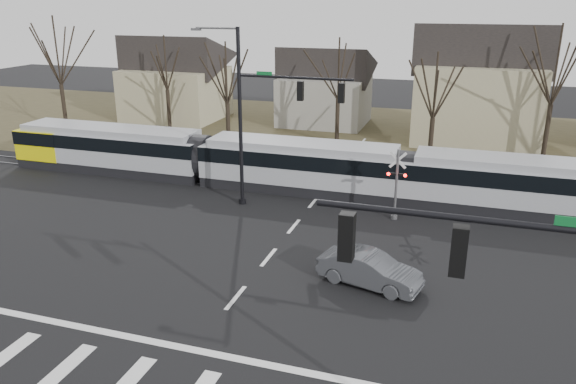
% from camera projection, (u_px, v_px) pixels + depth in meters
% --- Properties ---
extents(ground, '(140.00, 140.00, 0.00)m').
position_uv_depth(ground, '(215.00, 323.00, 21.26)').
color(ground, black).
extents(grass_verge, '(140.00, 28.00, 0.01)m').
position_uv_depth(grass_verge, '(367.00, 136.00, 50.03)').
color(grass_verge, '#38331E').
rests_on(grass_verge, ground).
extents(stop_line, '(28.00, 0.35, 0.01)m').
position_uv_depth(stop_line, '(193.00, 350.00, 19.64)').
color(stop_line, silver).
rests_on(stop_line, ground).
extents(lane_dashes, '(0.18, 30.00, 0.01)m').
position_uv_depth(lane_dashes, '(322.00, 192.00, 35.64)').
color(lane_dashes, silver).
rests_on(lane_dashes, ground).
extents(rail_pair, '(90.00, 1.52, 0.06)m').
position_uv_depth(rail_pair, '(321.00, 192.00, 35.45)').
color(rail_pair, '#59595E').
rests_on(rail_pair, ground).
extents(tram, '(41.64, 3.09, 3.16)m').
position_uv_depth(tram, '(299.00, 164.00, 35.53)').
color(tram, gray).
rests_on(tram, ground).
extents(sedan, '(3.63, 5.16, 1.46)m').
position_uv_depth(sedan, '(370.00, 270.00, 23.86)').
color(sedan, '#45474C').
rests_on(sedan, ground).
extents(signal_pole_near_right, '(6.72, 0.44, 8.00)m').
position_uv_depth(signal_pole_near_right, '(538.00, 341.00, 11.23)').
color(signal_pole_near_right, black).
rests_on(signal_pole_near_right, ground).
extents(signal_pole_far, '(9.28, 0.44, 10.20)m').
position_uv_depth(signal_pole_far, '(266.00, 111.00, 31.33)').
color(signal_pole_far, black).
rests_on(signal_pole_far, ground).
extents(rail_crossing_signal, '(1.08, 0.36, 4.00)m').
position_uv_depth(rail_crossing_signal, '(396.00, 187.00, 30.69)').
color(rail_crossing_signal, '#59595B').
rests_on(rail_crossing_signal, ground).
extents(tree_row, '(59.20, 7.20, 10.00)m').
position_uv_depth(tree_row, '(382.00, 91.00, 42.42)').
color(tree_row, black).
rests_on(tree_row, ground).
extents(house_a, '(9.72, 8.64, 8.60)m').
position_uv_depth(house_a, '(175.00, 74.00, 56.18)').
color(house_a, gray).
rests_on(house_a, ground).
extents(house_b, '(8.64, 7.56, 7.65)m').
position_uv_depth(house_b, '(325.00, 83.00, 53.78)').
color(house_b, gray).
rests_on(house_b, ground).
extents(house_c, '(10.80, 8.64, 10.10)m').
position_uv_depth(house_c, '(480.00, 80.00, 46.60)').
color(house_c, gray).
rests_on(house_c, ground).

